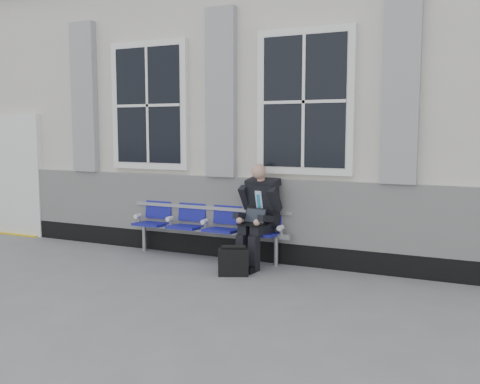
% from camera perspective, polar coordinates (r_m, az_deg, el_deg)
% --- Properties ---
extents(ground, '(70.00, 70.00, 0.00)m').
position_cam_1_polar(ground, '(6.36, -0.56, -10.50)').
color(ground, slate).
rests_on(ground, ground).
extents(station_building, '(14.40, 4.40, 4.49)m').
position_cam_1_polar(station_building, '(9.35, 8.64, 8.67)').
color(station_building, beige).
rests_on(station_building, ground).
extents(bench, '(2.60, 0.47, 0.91)m').
position_cam_1_polar(bench, '(7.87, -3.55, -3.08)').
color(bench, '#9EA0A3').
rests_on(bench, ground).
extents(businessman, '(0.60, 0.80, 1.42)m').
position_cam_1_polar(businessman, '(7.34, 2.02, -2.07)').
color(businessman, black).
rests_on(businessman, ground).
extents(briefcase, '(0.43, 0.31, 0.40)m').
position_cam_1_polar(briefcase, '(6.96, -0.70, -7.43)').
color(briefcase, black).
rests_on(briefcase, ground).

